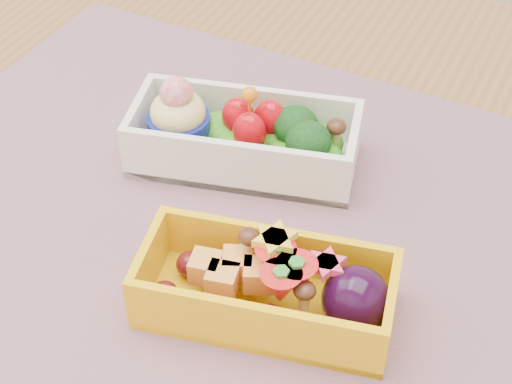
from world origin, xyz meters
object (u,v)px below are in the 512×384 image
at_px(table, 300,324).
at_px(bento_yellow, 272,288).
at_px(bento_white, 243,137).
at_px(placemat, 244,232).

relative_size(table, bento_yellow, 6.89).
relative_size(bento_white, bento_yellow, 1.08).
distance_m(placemat, bento_yellow, 0.08).
bearing_deg(bento_yellow, table, 84.40).
bearing_deg(bento_yellow, bento_white, 111.52).
bearing_deg(placemat, bento_white, 116.73).
bearing_deg(table, bento_white, 144.85).
bearing_deg(bento_yellow, placemat, 118.18).
bearing_deg(bento_white, table, -49.09).
bearing_deg(placemat, table, 20.72).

